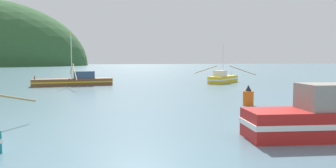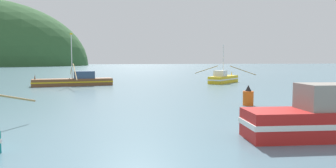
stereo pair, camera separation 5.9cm
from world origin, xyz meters
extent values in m
cube|color=brown|center=(-12.84, 42.55, 0.52)|extent=(11.45, 3.68, 1.04)
cube|color=gold|center=(-12.84, 42.55, 0.57)|extent=(11.56, 3.71, 0.19)
cone|color=brown|center=(-17.98, 41.98, 1.39)|extent=(0.22, 0.22, 0.70)
cube|color=#334C6B|center=(-11.25, 42.73, 1.58)|extent=(3.09, 2.43, 1.08)
cylinder|color=silver|center=(-12.97, 42.54, 4.24)|extent=(0.12, 0.12, 6.40)
cube|color=gold|center=(-12.97, 42.54, 7.57)|extent=(0.36, 0.07, 0.20)
cylinder|color=#997F4C|center=(-12.29, 37.64, 2.28)|extent=(0.95, 7.44, 1.98)
cylinder|color=#997F4C|center=(-13.39, 47.47, 2.28)|extent=(0.95, 7.44, 1.98)
cube|color=gray|center=(0.84, 7.84, 2.00)|extent=(2.84, 2.25, 1.23)
cube|color=gold|center=(10.97, 42.39, 0.58)|extent=(6.99, 6.67, 1.15)
cube|color=white|center=(10.97, 42.39, 0.63)|extent=(7.06, 6.74, 0.21)
cone|color=gold|center=(13.52, 44.73, 1.50)|extent=(0.28, 0.28, 0.70)
cube|color=silver|center=(9.99, 41.49, 1.62)|extent=(2.36, 2.37, 0.94)
cylinder|color=silver|center=(10.79, 42.23, 3.60)|extent=(0.12, 0.12, 4.90)
cube|color=white|center=(10.79, 42.23, 6.17)|extent=(0.29, 0.27, 0.20)
cylinder|color=#997F4C|center=(8.78, 44.77, 2.13)|extent=(3.03, 3.28, 1.47)
cylinder|color=#997F4C|center=(13.16, 40.01, 2.13)|extent=(3.03, 3.28, 1.47)
cylinder|color=#E55914|center=(2.44, 18.46, 0.59)|extent=(0.87, 0.87, 1.18)
cone|color=black|center=(2.44, 18.46, 1.43)|extent=(0.52, 0.52, 0.50)
camera|label=1|loc=(-10.04, -4.27, 3.71)|focal=32.66mm
camera|label=2|loc=(-9.98, -4.29, 3.71)|focal=32.66mm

